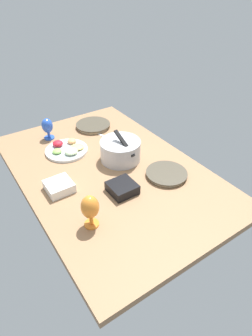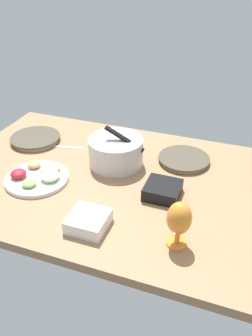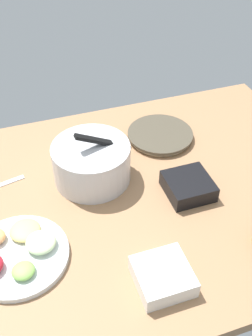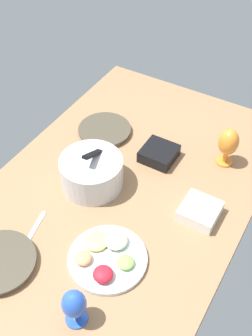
% 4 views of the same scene
% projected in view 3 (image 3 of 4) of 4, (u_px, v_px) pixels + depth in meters
% --- Properties ---
extents(ground_plane, '(1.60, 1.04, 0.04)m').
position_uv_depth(ground_plane, '(116.00, 203.00, 1.33)').
color(ground_plane, '#99704C').
extents(dinner_plate_right, '(0.25, 0.25, 0.03)m').
position_uv_depth(dinner_plate_right, '(160.00, 135.00, 1.55)').
color(dinner_plate_right, beige).
rests_on(dinner_plate_right, ground_plane).
extents(mixing_bowl, '(0.27, 0.26, 0.20)m').
position_uv_depth(mixing_bowl, '(92.00, 161.00, 1.34)').
color(mixing_bowl, silver).
rests_on(mixing_bowl, ground_plane).
extents(fruit_platter, '(0.29, 0.29, 0.06)m').
position_uv_depth(fruit_platter, '(18.00, 252.00, 1.13)').
color(fruit_platter, silver).
rests_on(fruit_platter, ground_plane).
extents(square_bowl_white, '(0.15, 0.15, 0.05)m').
position_uv_depth(square_bowl_white, '(163.00, 276.00, 1.06)').
color(square_bowl_white, white).
rests_on(square_bowl_white, ground_plane).
extents(square_bowl_black, '(0.15, 0.15, 0.06)m').
position_uv_depth(square_bowl_black, '(188.00, 185.00, 1.31)').
color(square_bowl_black, black).
rests_on(square_bowl_black, ground_plane).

